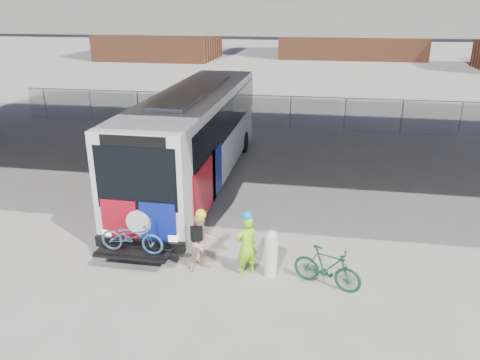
% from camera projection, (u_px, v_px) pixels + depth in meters
% --- Properties ---
extents(ground, '(160.00, 160.00, 0.00)m').
position_uv_depth(ground, '(233.00, 216.00, 15.60)').
color(ground, '#9E9991').
rests_on(ground, ground).
extents(bus, '(2.67, 12.90, 3.69)m').
position_uv_depth(bus, '(196.00, 130.00, 17.85)').
color(bus, silver).
rests_on(bus, ground).
extents(overpass, '(40.00, 16.00, 7.95)m').
position_uv_depth(overpass, '(253.00, 6.00, 16.97)').
color(overpass, '#605E59').
rests_on(overpass, ground).
extents(chainlink_fence, '(30.00, 0.06, 30.00)m').
position_uv_depth(chainlink_fence, '(273.00, 103.00, 26.15)').
color(chainlink_fence, gray).
rests_on(chainlink_fence, ground).
extents(brick_buildings, '(54.00, 22.00, 12.00)m').
position_uv_depth(brick_buildings, '(315.00, 14.00, 57.91)').
color(brick_buildings, brown).
rests_on(brick_buildings, ground).
extents(bollard, '(0.34, 0.34, 1.30)m').
position_uv_depth(bollard, '(271.00, 252.00, 11.94)').
color(bollard, beige).
rests_on(bollard, ground).
extents(cyclist_hivis, '(0.71, 0.67, 1.80)m').
position_uv_depth(cyclist_hivis, '(247.00, 244.00, 11.98)').
color(cyclist_hivis, '#95FF1A').
rests_on(cyclist_hivis, ground).
extents(cyclist_tan, '(0.98, 0.95, 1.74)m').
position_uv_depth(cyclist_tan, '(202.00, 242.00, 12.18)').
color(cyclist_tan, '#D9AD8B').
rests_on(cyclist_tan, ground).
extents(bike_parked, '(1.82, 1.10, 1.06)m').
position_uv_depth(bike_parked, '(327.00, 268.00, 11.54)').
color(bike_parked, '#16462C').
rests_on(bike_parked, ground).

